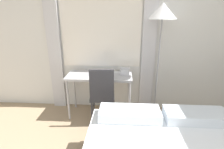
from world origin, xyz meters
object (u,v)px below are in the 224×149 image
at_px(desk, 100,79).
at_px(telephone, 125,71).
at_px(book, 98,74).
at_px(desk_chair, 102,93).
at_px(standing_lamp, 162,18).

distance_m(desk, telephone, 0.46).
bearing_deg(book, desk_chair, -68.01).
xyz_separation_m(desk_chair, telephone, (0.37, 0.33, 0.27)).
xyz_separation_m(desk, book, (-0.03, -0.01, 0.09)).
height_order(desk_chair, telephone, desk_chair).
bearing_deg(telephone, book, -172.12).
distance_m(desk, book, 0.09).
height_order(desk_chair, book, desk_chair).
relative_size(desk, standing_lamp, 0.58).
xyz_separation_m(desk, telephone, (0.44, 0.06, 0.13)).
relative_size(standing_lamp, book, 7.88).
xyz_separation_m(telephone, book, (-0.47, -0.07, -0.04)).
bearing_deg(desk_chair, book, 108.08).
bearing_deg(standing_lamp, telephone, 173.43).
relative_size(desk, book, 4.59).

